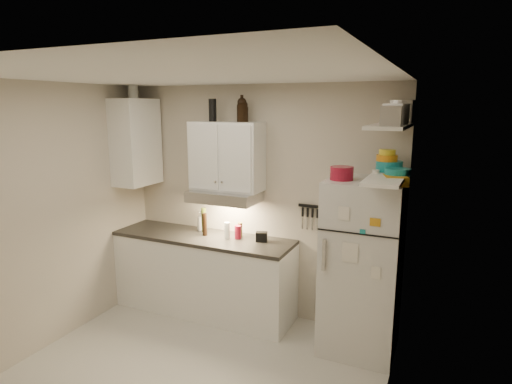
% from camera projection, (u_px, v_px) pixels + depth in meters
% --- Properties ---
extents(floor, '(3.20, 3.00, 0.02)m').
position_uv_depth(floor, '(188.00, 382.00, 3.75)').
color(floor, beige).
rests_on(floor, ground).
extents(ceiling, '(3.20, 3.00, 0.02)m').
position_uv_depth(ceiling, '(177.00, 73.00, 3.23)').
color(ceiling, white).
rests_on(ceiling, ground).
extents(back_wall, '(3.20, 0.02, 2.60)m').
position_uv_depth(back_wall, '(258.00, 202.00, 4.83)').
color(back_wall, beige).
rests_on(back_wall, ground).
extents(left_wall, '(0.02, 3.00, 2.60)m').
position_uv_depth(left_wall, '(43.00, 218.00, 4.14)').
color(left_wall, beige).
rests_on(left_wall, ground).
extents(right_wall, '(0.02, 3.00, 2.60)m').
position_uv_depth(right_wall, '(386.00, 270.00, 2.83)').
color(right_wall, beige).
rests_on(right_wall, ground).
extents(base_cabinet, '(2.10, 0.60, 0.88)m').
position_uv_depth(base_cabinet, '(204.00, 275.00, 4.95)').
color(base_cabinet, white).
rests_on(base_cabinet, floor).
extents(countertop, '(2.10, 0.62, 0.04)m').
position_uv_depth(countertop, '(203.00, 237.00, 4.86)').
color(countertop, '#2C2926').
rests_on(countertop, base_cabinet).
extents(upper_cabinet, '(0.80, 0.33, 0.75)m').
position_uv_depth(upper_cabinet, '(227.00, 156.00, 4.69)').
color(upper_cabinet, white).
rests_on(upper_cabinet, back_wall).
extents(side_cabinet, '(0.33, 0.55, 1.00)m').
position_uv_depth(side_cabinet, '(136.00, 142.00, 5.01)').
color(side_cabinet, white).
rests_on(side_cabinet, left_wall).
extents(range_hood, '(0.76, 0.46, 0.12)m').
position_uv_depth(range_hood, '(225.00, 196.00, 4.72)').
color(range_hood, silver).
rests_on(range_hood, back_wall).
extents(fridge, '(0.70, 0.68, 1.70)m').
position_uv_depth(fridge, '(362.00, 267.00, 4.10)').
color(fridge, silver).
rests_on(fridge, floor).
extents(shelf_hi, '(0.30, 0.95, 0.03)m').
position_uv_depth(shelf_hi, '(390.00, 126.00, 3.63)').
color(shelf_hi, white).
rests_on(shelf_hi, right_wall).
extents(shelf_lo, '(0.30, 0.95, 0.03)m').
position_uv_depth(shelf_lo, '(387.00, 177.00, 3.72)').
color(shelf_lo, white).
rests_on(shelf_lo, right_wall).
extents(knife_strip, '(0.42, 0.02, 0.03)m').
position_uv_depth(knife_strip, '(317.00, 207.00, 4.52)').
color(knife_strip, black).
rests_on(knife_strip, back_wall).
extents(dutch_oven, '(0.23, 0.23, 0.12)m').
position_uv_depth(dutch_oven, '(342.00, 173.00, 3.92)').
color(dutch_oven, maroon).
rests_on(dutch_oven, fridge).
extents(book_stack, '(0.25, 0.28, 0.08)m').
position_uv_depth(book_stack, '(395.00, 180.00, 3.68)').
color(book_stack, '#C88A19').
rests_on(book_stack, fridge).
extents(spice_jar, '(0.06, 0.06, 0.10)m').
position_uv_depth(spice_jar, '(376.00, 175.00, 3.86)').
color(spice_jar, silver).
rests_on(spice_jar, fridge).
extents(stock_pot, '(0.34, 0.34, 0.20)m').
position_uv_depth(stock_pot, '(402.00, 112.00, 3.86)').
color(stock_pot, silver).
rests_on(stock_pot, shelf_hi).
extents(tin_a, '(0.21, 0.20, 0.17)m').
position_uv_depth(tin_a, '(396.00, 114.00, 3.56)').
color(tin_a, '#AAAAAD').
rests_on(tin_a, shelf_hi).
extents(tin_b, '(0.16, 0.16, 0.16)m').
position_uv_depth(tin_b, '(392.00, 116.00, 3.31)').
color(tin_b, '#AAAAAD').
rests_on(tin_b, shelf_hi).
extents(bowl_teal, '(0.24, 0.24, 0.10)m').
position_uv_depth(bowl_teal, '(389.00, 166.00, 3.95)').
color(bowl_teal, teal).
rests_on(bowl_teal, shelf_lo).
extents(bowl_orange, '(0.19, 0.19, 0.06)m').
position_uv_depth(bowl_orange, '(387.00, 158.00, 3.92)').
color(bowl_orange, orange).
rests_on(bowl_orange, bowl_teal).
extents(bowl_yellow, '(0.15, 0.15, 0.05)m').
position_uv_depth(bowl_yellow, '(387.00, 152.00, 3.91)').
color(bowl_yellow, yellow).
rests_on(bowl_yellow, bowl_orange).
extents(plates, '(0.27, 0.27, 0.06)m').
position_uv_depth(plates, '(398.00, 172.00, 3.75)').
color(plates, teal).
rests_on(plates, shelf_lo).
extents(growler_a, '(0.12, 0.12, 0.26)m').
position_uv_depth(growler_a, '(242.00, 109.00, 4.54)').
color(growler_a, black).
rests_on(growler_a, upper_cabinet).
extents(growler_b, '(0.11, 0.11, 0.23)m').
position_uv_depth(growler_b, '(244.00, 111.00, 4.54)').
color(growler_b, black).
rests_on(growler_b, upper_cabinet).
extents(thermos_a, '(0.09, 0.09, 0.24)m').
position_uv_depth(thermos_a, '(213.00, 110.00, 4.65)').
color(thermos_a, black).
rests_on(thermos_a, upper_cabinet).
extents(thermos_b, '(0.07, 0.07, 0.20)m').
position_uv_depth(thermos_b, '(213.00, 112.00, 4.64)').
color(thermos_b, black).
rests_on(thermos_b, upper_cabinet).
extents(side_jar, '(0.13, 0.13, 0.15)m').
position_uv_depth(side_jar, '(133.00, 92.00, 4.90)').
color(side_jar, silver).
rests_on(side_jar, side_cabinet).
extents(soap_bottle, '(0.11, 0.11, 0.27)m').
position_uv_depth(soap_bottle, '(201.00, 220.00, 5.01)').
color(soap_bottle, white).
rests_on(soap_bottle, countertop).
extents(pepper_mill, '(0.06, 0.06, 0.16)m').
position_uv_depth(pepper_mill, '(240.00, 230.00, 4.80)').
color(pepper_mill, brown).
rests_on(pepper_mill, countertop).
extents(oil_bottle, '(0.07, 0.07, 0.29)m').
position_uv_depth(oil_bottle, '(204.00, 220.00, 4.98)').
color(oil_bottle, '#526419').
rests_on(oil_bottle, countertop).
extents(vinegar_bottle, '(0.07, 0.07, 0.26)m').
position_uv_depth(vinegar_bottle, '(205.00, 224.00, 4.84)').
color(vinegar_bottle, black).
rests_on(vinegar_bottle, countertop).
extents(clear_bottle, '(0.08, 0.08, 0.19)m').
position_uv_depth(clear_bottle, '(227.00, 231.00, 4.72)').
color(clear_bottle, silver).
rests_on(clear_bottle, countertop).
extents(red_jar, '(0.09, 0.09, 0.15)m').
position_uv_depth(red_jar, '(238.00, 232.00, 4.73)').
color(red_jar, maroon).
rests_on(red_jar, countertop).
extents(caddy, '(0.14, 0.12, 0.10)m').
position_uv_depth(caddy, '(262.00, 237.00, 4.64)').
color(caddy, black).
rests_on(caddy, countertop).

